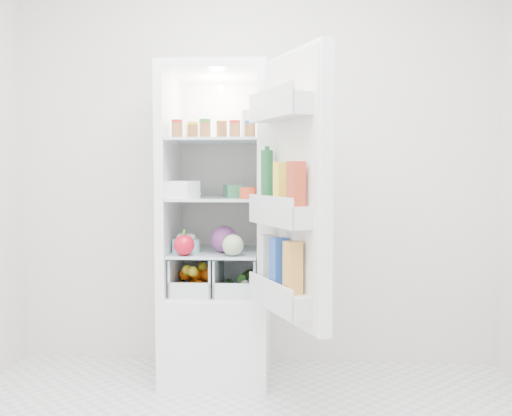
# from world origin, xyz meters

# --- Properties ---
(room_walls) EXTENTS (3.02, 3.02, 2.61)m
(room_walls) POSITION_xyz_m (0.00, 0.00, 1.59)
(room_walls) COLOR silver
(room_walls) RESTS_ON ground
(refrigerator) EXTENTS (0.60, 0.60, 1.80)m
(refrigerator) POSITION_xyz_m (-0.20, 1.25, 0.67)
(refrigerator) COLOR white
(refrigerator) RESTS_ON ground
(shelf_low) EXTENTS (0.49, 0.53, 0.01)m
(shelf_low) POSITION_xyz_m (-0.20, 1.19, 0.74)
(shelf_low) COLOR silver
(shelf_low) RESTS_ON refrigerator
(shelf_mid) EXTENTS (0.49, 0.53, 0.02)m
(shelf_mid) POSITION_xyz_m (-0.20, 1.19, 1.05)
(shelf_mid) COLOR silver
(shelf_mid) RESTS_ON refrigerator
(shelf_top) EXTENTS (0.49, 0.53, 0.02)m
(shelf_top) POSITION_xyz_m (-0.20, 1.19, 1.38)
(shelf_top) COLOR silver
(shelf_top) RESTS_ON refrigerator
(crisper_left) EXTENTS (0.23, 0.46, 0.22)m
(crisper_left) POSITION_xyz_m (-0.32, 1.19, 0.61)
(crisper_left) COLOR silver
(crisper_left) RESTS_ON refrigerator
(crisper_right) EXTENTS (0.23, 0.46, 0.22)m
(crisper_right) POSITION_xyz_m (-0.08, 1.19, 0.61)
(crisper_right) COLOR silver
(crisper_right) RESTS_ON refrigerator
(condiment_jars) EXTENTS (0.46, 0.32, 0.08)m
(condiment_jars) POSITION_xyz_m (-0.22, 1.10, 1.43)
(condiment_jars) COLOR #B21919
(condiment_jars) RESTS_ON shelf_top
(squeeze_bottle) EXTENTS (0.05, 0.05, 0.17)m
(squeeze_bottle) POSITION_xyz_m (-0.03, 1.20, 1.47)
(squeeze_bottle) COLOR silver
(squeeze_bottle) RESTS_ON shelf_top
(tub_white) EXTENTS (0.19, 0.19, 0.10)m
(tub_white) POSITION_xyz_m (-0.37, 1.02, 1.11)
(tub_white) COLOR white
(tub_white) RESTS_ON shelf_mid
(tin_red) EXTENTS (0.11, 0.11, 0.06)m
(tin_red) POSITION_xyz_m (-0.01, 1.01, 1.09)
(tin_red) COLOR red
(tin_red) RESTS_ON shelf_mid
(tub_green) EXTENTS (0.12, 0.14, 0.07)m
(tub_green) POSITION_xyz_m (-0.10, 1.19, 1.09)
(tub_green) COLOR #408E5B
(tub_green) RESTS_ON shelf_mid
(red_cabbage) EXTENTS (0.15, 0.15, 0.15)m
(red_cabbage) POSITION_xyz_m (-0.15, 1.10, 0.82)
(red_cabbage) COLOR #511B51
(red_cabbage) RESTS_ON shelf_low
(bell_pepper) EXTENTS (0.11, 0.11, 0.11)m
(bell_pepper) POSITION_xyz_m (-0.35, 0.97, 0.80)
(bell_pepper) COLOR red
(bell_pepper) RESTS_ON shelf_low
(mushroom_bowl) EXTENTS (0.19, 0.19, 0.07)m
(mushroom_bowl) POSITION_xyz_m (-0.36, 1.10, 0.78)
(mushroom_bowl) COLOR #9CD9E9
(mushroom_bowl) RESTS_ON shelf_low
(salad_bag) EXTENTS (0.12, 0.12, 0.12)m
(salad_bag) POSITION_xyz_m (-0.08, 0.97, 0.81)
(salad_bag) COLOR #9BB487
(salad_bag) RESTS_ON shelf_low
(citrus_pile) EXTENTS (0.20, 0.31, 0.16)m
(citrus_pile) POSITION_xyz_m (-0.32, 1.16, 0.58)
(citrus_pile) COLOR orange
(citrus_pile) RESTS_ON refrigerator
(veg_pile) EXTENTS (0.16, 0.30, 0.10)m
(veg_pile) POSITION_xyz_m (-0.07, 1.18, 0.56)
(veg_pile) COLOR #224918
(veg_pile) RESTS_ON refrigerator
(fridge_door) EXTENTS (0.39, 0.57, 1.30)m
(fridge_door) POSITION_xyz_m (0.23, 0.64, 1.09)
(fridge_door) COLOR white
(fridge_door) RESTS_ON refrigerator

